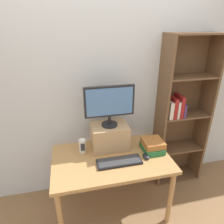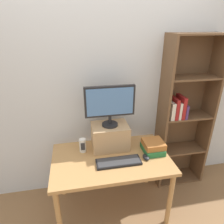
{
  "view_description": "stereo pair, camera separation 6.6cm",
  "coord_description": "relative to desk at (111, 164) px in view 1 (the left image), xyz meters",
  "views": [
    {
      "loc": [
        -0.37,
        -1.63,
        1.96
      ],
      "look_at": [
        0.03,
        0.08,
        1.18
      ],
      "focal_mm": 32.0,
      "sensor_mm": 36.0,
      "label": 1
    },
    {
      "loc": [
        -0.31,
        -1.64,
        1.96
      ],
      "look_at": [
        0.03,
        0.08,
        1.18
      ],
      "focal_mm": 32.0,
      "sensor_mm": 36.0,
      "label": 2
    }
  ],
  "objects": [
    {
      "name": "bookshelf_unit",
      "position": [
        0.95,
        0.34,
        0.33
      ],
      "size": [
        0.62,
        0.28,
        1.88
      ],
      "color": "brown",
      "rests_on": "ground_plane"
    },
    {
      "name": "keyboard",
      "position": [
        0.06,
        -0.1,
        0.09
      ],
      "size": [
        0.44,
        0.15,
        0.02
      ],
      "color": "black",
      "rests_on": "desk"
    },
    {
      "name": "desk_speaker",
      "position": [
        -0.27,
        0.16,
        0.16
      ],
      "size": [
        0.07,
        0.08,
        0.15
      ],
      "color": "silver",
      "rests_on": "desk"
    },
    {
      "name": "back_wall",
      "position": [
        0.0,
        0.49,
        0.67
      ],
      "size": [
        7.0,
        0.08,
        2.6
      ],
      "color": "silver",
      "rests_on": "ground_plane"
    },
    {
      "name": "ground_plane",
      "position": [
        0.0,
        0.0,
        -0.63
      ],
      "size": [
        12.0,
        12.0,
        0.0
      ],
      "primitive_type": "plane",
      "color": "olive"
    },
    {
      "name": "book_stack",
      "position": [
        0.46,
        0.02,
        0.14
      ],
      "size": [
        0.21,
        0.24,
        0.12
      ],
      "color": "#236B38",
      "rests_on": "desk"
    },
    {
      "name": "computer_mouse",
      "position": [
        0.34,
        -0.09,
        0.1
      ],
      "size": [
        0.06,
        0.1,
        0.04
      ],
      "color": "black",
      "rests_on": "desk"
    },
    {
      "name": "riser_box",
      "position": [
        0.03,
        0.19,
        0.22
      ],
      "size": [
        0.39,
        0.28,
        0.27
      ],
      "color": "tan",
      "rests_on": "desk"
    },
    {
      "name": "computer_monitor",
      "position": [
        0.03,
        0.19,
        0.6
      ],
      "size": [
        0.51,
        0.17,
        0.43
      ],
      "color": "black",
      "rests_on": "riser_box"
    },
    {
      "name": "desk",
      "position": [
        0.0,
        0.0,
        0.0
      ],
      "size": [
        1.19,
        0.72,
        0.71
      ],
      "color": "#B7844C",
      "rests_on": "ground_plane"
    }
  ]
}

